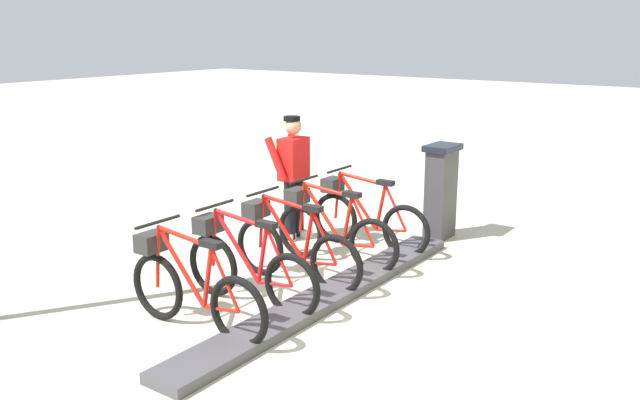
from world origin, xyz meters
TOP-DOWN VIEW (x-y plane):
  - ground_plane at (0.00, 0.00)m, footprint 60.00×60.00m
  - dock_rail_base at (0.00, 0.00)m, footprint 0.44×4.61m
  - payment_kiosk at (0.05, -2.70)m, footprint 0.36×0.52m
  - bike_docked_0 at (0.62, -1.70)m, footprint 1.72×0.54m
  - bike_docked_1 at (0.62, -0.94)m, footprint 1.72×0.54m
  - bike_docked_2 at (0.62, -0.18)m, footprint 1.72×0.54m
  - bike_docked_3 at (0.62, 0.58)m, footprint 1.72×0.54m
  - bike_docked_4 at (0.62, 1.34)m, footprint 1.72×0.54m
  - worker_near_rack at (1.63, -1.51)m, footprint 0.47×0.64m

SIDE VIEW (x-z plane):
  - ground_plane at x=0.00m, z-range 0.00..0.00m
  - dock_rail_base at x=0.00m, z-range 0.00..0.10m
  - bike_docked_0 at x=0.62m, z-range -0.08..0.94m
  - bike_docked_1 at x=0.62m, z-range -0.08..0.94m
  - bike_docked_2 at x=0.62m, z-range -0.08..0.94m
  - bike_docked_3 at x=0.62m, z-range -0.08..0.94m
  - bike_docked_4 at x=0.62m, z-range -0.08..0.94m
  - payment_kiosk at x=0.05m, z-range 0.03..1.31m
  - worker_near_rack at x=1.63m, z-range 0.08..1.74m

